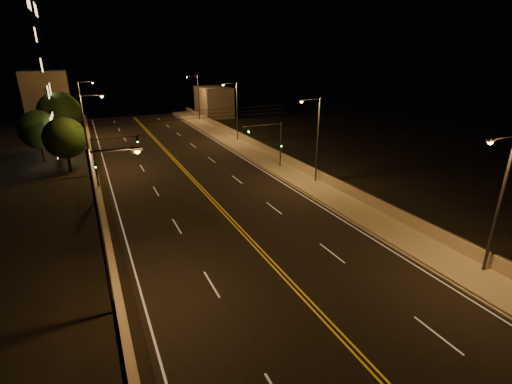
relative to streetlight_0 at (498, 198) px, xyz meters
name	(u,v)px	position (x,y,z in m)	size (l,w,h in m)	color
road	(226,214)	(-11.52, 15.72, -5.30)	(18.00, 120.00, 0.02)	black
sidewalk	(328,195)	(-0.72, 15.72, -5.16)	(3.60, 120.00, 0.30)	#9F9985
curb	(312,198)	(-2.59, 15.72, -5.23)	(0.14, 120.00, 0.15)	#9F9985
parapet_wall	(342,186)	(0.93, 15.72, -4.51)	(0.30, 120.00, 1.00)	#A79A8B
jersey_barrier	(106,232)	(-21.39, 15.72, -4.91)	(0.45, 120.00, 0.79)	#A79A8B
distant_building_right	(214,102)	(4.98, 67.45, -2.10)	(6.00, 10.00, 6.41)	gray
distant_building_left	(48,98)	(-27.52, 72.69, -0.19)	(8.00, 8.00, 10.23)	gray
parapet_rail	(342,181)	(0.93, 15.72, -3.98)	(0.06, 0.06, 120.00)	black
lane_markings	(226,215)	(-11.52, 15.65, -5.28)	(17.32, 116.00, 0.00)	silver
streetlight_0	(498,198)	(0.00, 0.00, 0.00)	(2.55, 0.28, 9.19)	#2D2D33
streetlight_1	(316,136)	(0.00, 19.48, 0.00)	(2.55, 0.28, 9.19)	#2D2D33
streetlight_2	(235,108)	(0.00, 41.93, 0.00)	(2.55, 0.28, 9.19)	#2D2D33
streetlight_3	(197,95)	(0.00, 62.90, 0.00)	(2.55, 0.28, 9.19)	#2D2D33
streetlight_4	(106,224)	(-21.45, 6.00, 0.00)	(2.55, 0.28, 9.19)	#2D2D33
streetlight_5	(88,130)	(-21.45, 32.67, 0.00)	(2.55, 0.28, 9.19)	#2D2D33
streetlight_6	(83,106)	(-21.45, 54.45, 0.00)	(2.55, 0.28, 9.19)	#2D2D33
traffic_signal_right	(273,140)	(-1.57, 26.07, -1.65)	(5.11, 0.31, 5.72)	#2D2D33
traffic_signal_left	(106,157)	(-20.28, 26.07, -1.65)	(5.11, 0.31, 5.72)	#2D2D33
overhead_wires	(192,115)	(-11.52, 25.22, 2.09)	(22.00, 0.03, 0.83)	black
tree_0	(65,138)	(-24.02, 35.45, -1.23)	(4.78, 4.78, 6.48)	black
tree_1	(39,130)	(-27.10, 41.90, -1.13)	(4.89, 4.89, 6.63)	black
tree_2	(60,113)	(-24.74, 48.74, -0.14)	(6.05, 6.05, 8.20)	black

